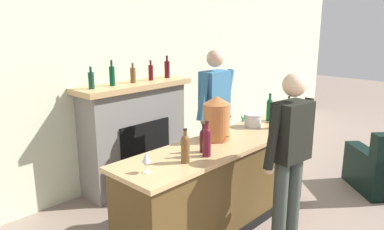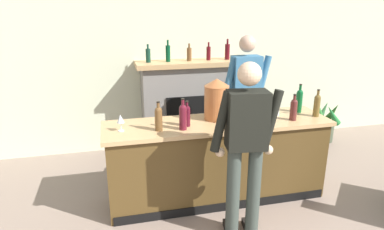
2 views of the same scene
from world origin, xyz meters
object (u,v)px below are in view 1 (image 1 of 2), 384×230
Objects in this scene: wine_bottle_cabernet_heavy at (288,111)px; wine_bottle_port_short at (204,139)px; fireplace_stone at (135,134)px; wine_bottle_rose_blush at (207,141)px; person_bartender at (215,116)px; ice_bucket_steel at (253,120)px; person_customer at (289,158)px; wine_glass_back_row at (146,158)px; wine_bottle_merlot_tall at (269,109)px; wine_glass_near_bucket at (228,121)px; copper_dispenser at (217,118)px; wine_bottle_burgundy_dark at (185,147)px; potted_plant_corner at (249,131)px; wine_bottle_chardonnay_pale at (278,117)px.

wine_bottle_cabernet_heavy reaches higher than wine_bottle_port_short.
fireplace_stone is 5.10× the size of wine_bottle_rose_blush.
wine_bottle_rose_blush is (-0.98, -0.73, 0.08)m from person_bartender.
wine_bottle_port_short is (-1.05, -0.16, 0.05)m from ice_bucket_steel.
person_customer is 1.32m from wine_bottle_cabernet_heavy.
ice_bucket_steel is 0.75× the size of wine_bottle_port_short.
wine_bottle_merlot_tall is at bearing 4.27° from wine_glass_back_row.
wine_glass_back_row is at bearing -175.17° from ice_bucket_steel.
wine_bottle_port_short is (-0.39, -1.56, 0.36)m from fireplace_stone.
ice_bucket_steel is 1.28× the size of wine_glass_near_bucket.
fireplace_stone is at bearing 104.43° from wine_glass_near_bucket.
person_bartender is (0.52, 1.32, 0.06)m from person_customer.
copper_dispenser is at bearing -90.58° from fireplace_stone.
wine_bottle_burgundy_dark is at bearing -170.78° from ice_bucket_steel.
fireplace_stone is 4.93× the size of wine_bottle_merlot_tall.
wine_glass_near_bucket is at bearing -151.82° from potted_plant_corner.
wine_bottle_merlot_tall is (0.37, 0.01, 0.08)m from ice_bucket_steel.
wine_glass_near_bucket is at bearing 142.87° from wine_bottle_chardonnay_pale.
potted_plant_corner is 3.38m from wine_bottle_burgundy_dark.
fireplace_stone is 3.66× the size of copper_dispenser.
person_bartender is at bearing 61.12° from wine_glass_near_bucket.
potted_plant_corner is 2.28× the size of wine_bottle_chardonnay_pale.
person_customer is at bearing -89.94° from fireplace_stone.
person_bartender is 1.73m from wine_glass_back_row.
copper_dispenser is at bearing 17.69° from wine_bottle_burgundy_dark.
fireplace_stone reaches higher than copper_dispenser.
fireplace_stone is 0.93× the size of person_bartender.
person_customer is 5.38× the size of wine_bottle_cabernet_heavy.
copper_dispenser is 2.86× the size of wine_glass_near_bucket.
person_customer reaches higher than ice_bucket_steel.
copper_dispenser is (-0.01, -1.40, 0.47)m from fireplace_stone.
wine_bottle_chardonnay_pale is 0.90× the size of wine_bottle_rose_blush.
person_bartender is at bearing 34.57° from wine_bottle_port_short.
potted_plant_corner is at bearing 26.31° from wine_bottle_port_short.
wine_bottle_rose_blush reaches higher than wine_bottle_chardonnay_pale.
wine_glass_near_bucket is at bearing -118.88° from person_bartender.
wine_bottle_cabernet_heavy is 0.87m from wine_glass_near_bucket.
wine_bottle_rose_blush reaches higher than ice_bucket_steel.
person_customer is 1.29m from wine_glass_back_row.
person_customer reaches higher than wine_bottle_rose_blush.
potted_plant_corner is 2.34m from wine_glass_near_bucket.
wine_bottle_cabernet_heavy is at bearing -0.99° from wine_glass_back_row.
wine_glass_near_bucket is at bearing 160.25° from ice_bucket_steel.
wine_glass_back_row is at bearing 168.99° from wine_bottle_burgundy_dark.
ice_bucket_steel is (0.66, -1.40, 0.32)m from fireplace_stone.
wine_glass_near_bucket is at bearing 171.18° from wine_bottle_merlot_tall.
person_customer is 9.83× the size of wine_glass_back_row.
wine_bottle_chardonnay_pale is 0.93× the size of wine_bottle_cabernet_heavy.
wine_bottle_merlot_tall is at bearing -42.74° from person_bartender.
wine_bottle_cabernet_heavy is (0.62, -0.66, 0.07)m from person_bartender.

